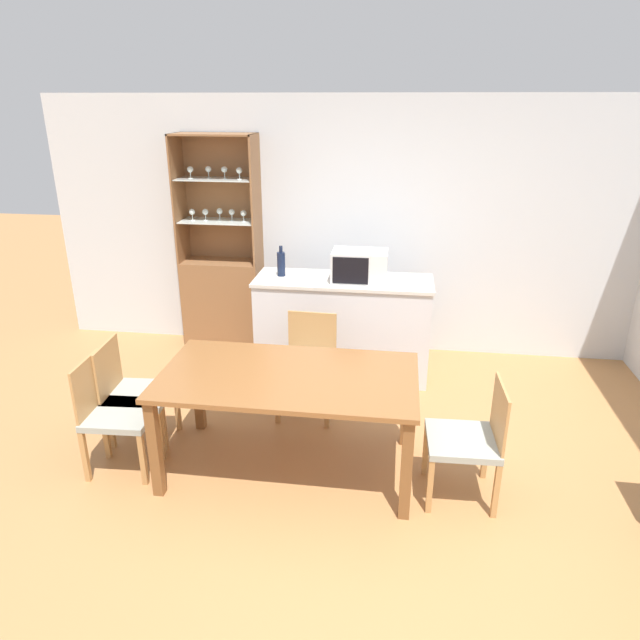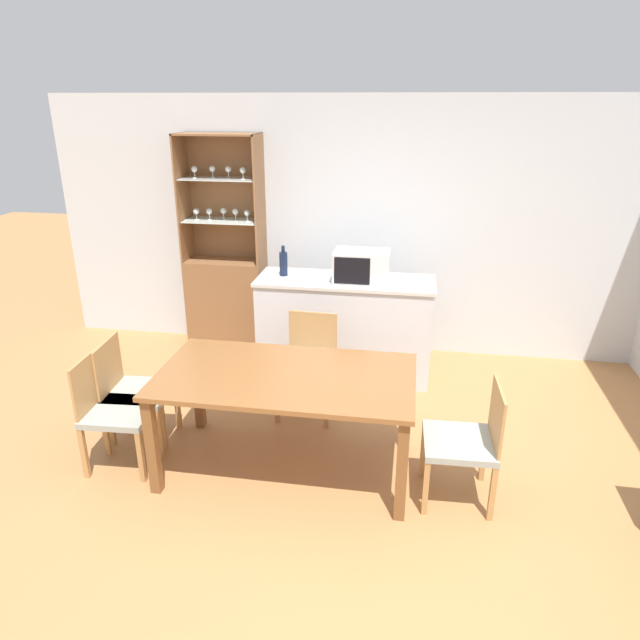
% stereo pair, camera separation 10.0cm
% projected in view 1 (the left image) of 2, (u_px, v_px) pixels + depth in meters
% --- Properties ---
extents(ground_plane, '(18.00, 18.00, 0.00)m').
position_uv_depth(ground_plane, '(351.00, 504.00, 3.76)').
color(ground_plane, '#B27A47').
extents(wall_back, '(6.80, 0.06, 2.55)m').
position_uv_depth(wall_back, '(377.00, 229.00, 5.72)').
color(wall_back, silver).
rests_on(wall_back, ground_plane).
extents(kitchen_counter, '(1.63, 0.58, 0.95)m').
position_uv_depth(kitchen_counter, '(343.00, 327.00, 5.40)').
color(kitchen_counter, silver).
rests_on(kitchen_counter, ground_plane).
extents(display_cabinet, '(0.81, 0.38, 2.19)m').
position_uv_depth(display_cabinet, '(223.00, 289.00, 5.97)').
color(display_cabinet, brown).
rests_on(display_cabinet, ground_plane).
extents(dining_table, '(1.76, 0.96, 0.75)m').
position_uv_depth(dining_table, '(289.00, 386.00, 3.91)').
color(dining_table, brown).
rests_on(dining_table, ground_plane).
extents(dining_chair_side_left_near, '(0.47, 0.47, 0.83)m').
position_uv_depth(dining_chair_side_left_near, '(116.00, 413.00, 4.02)').
color(dining_chair_side_left_near, '#999E93').
rests_on(dining_chair_side_left_near, ground_plane).
extents(dining_chair_side_right_near, '(0.47, 0.47, 0.83)m').
position_uv_depth(dining_chair_side_right_near, '(469.00, 439.00, 3.70)').
color(dining_chair_side_right_near, '#999E93').
rests_on(dining_chair_side_right_near, ground_plane).
extents(dining_chair_side_left_far, '(0.48, 0.48, 0.83)m').
position_uv_depth(dining_chair_side_left_far, '(134.00, 393.00, 4.28)').
color(dining_chair_side_left_far, '#999E93').
rests_on(dining_chair_side_left_far, ground_plane).
extents(dining_chair_head_far, '(0.47, 0.47, 0.83)m').
position_uv_depth(dining_chair_head_far, '(308.00, 364.00, 4.75)').
color(dining_chair_head_far, '#999E93').
rests_on(dining_chair_head_far, ground_plane).
extents(microwave, '(0.49, 0.33, 0.28)m').
position_uv_depth(microwave, '(360.00, 266.00, 5.12)').
color(microwave, silver).
rests_on(microwave, kitchen_counter).
extents(wine_bottle, '(0.08, 0.08, 0.28)m').
position_uv_depth(wine_bottle, '(281.00, 263.00, 5.28)').
color(wine_bottle, '#141E38').
rests_on(wine_bottle, kitchen_counter).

